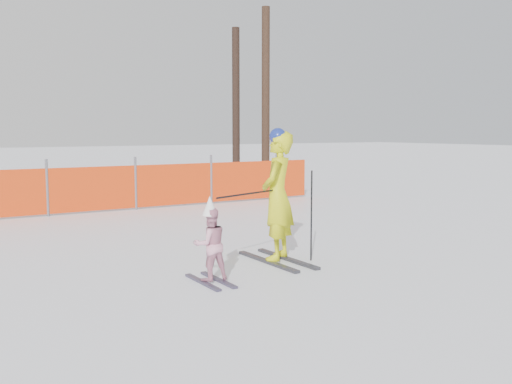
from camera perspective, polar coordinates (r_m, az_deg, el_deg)
ground at (r=7.82m, az=1.95°, el=-7.65°), size 120.00×120.00×0.00m
adult at (r=8.06m, az=2.17°, el=-0.35°), size 0.79×1.45×1.90m
child at (r=7.04m, az=-4.60°, el=-5.12°), size 0.46×0.86×1.07m
ski_poles at (r=7.85m, az=2.61°, el=-1.40°), size 1.68×0.43×1.30m
safety_fence at (r=13.07m, az=-22.58°, el=-0.05°), size 14.97×0.06×1.25m
tree_trunks at (r=18.47m, az=-10.17°, el=8.80°), size 12.13×3.46×5.81m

